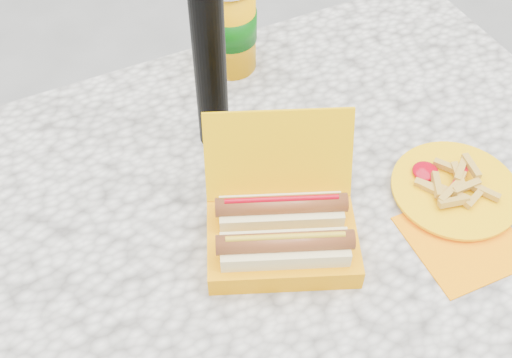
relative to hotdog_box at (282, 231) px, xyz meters
name	(u,v)px	position (x,y,z in m)	size (l,w,h in m)	color
picnic_table	(256,244)	(0.00, 0.09, -0.15)	(1.20, 0.80, 0.75)	beige
hotdog_box	(282,231)	(0.00, 0.00, 0.00)	(0.27, 0.26, 0.17)	#F5B000
fries_plate	(455,192)	(0.28, -0.03, -0.03)	(0.22, 0.26, 0.04)	#FF8801
soda_cup	(230,25)	(0.11, 0.41, 0.05)	(0.10, 0.10, 0.18)	#FEA700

